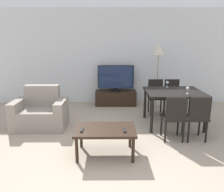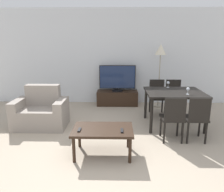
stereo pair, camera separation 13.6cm
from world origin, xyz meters
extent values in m
plane|color=tan|center=(0.00, 0.00, 0.00)|extent=(18.00, 18.00, 0.00)
cube|color=silver|center=(0.00, 3.64, 1.35)|extent=(7.27, 0.06, 2.70)
cube|color=gray|center=(-1.32, 1.64, 0.21)|extent=(0.73, 0.71, 0.42)
cube|color=gray|center=(-1.32, 1.89, 0.65)|extent=(0.73, 0.20, 0.46)
cube|color=gray|center=(-1.78, 1.64, 0.30)|extent=(0.18, 0.71, 0.60)
cube|color=gray|center=(-0.86, 1.64, 0.30)|extent=(0.18, 0.71, 0.60)
cube|color=black|center=(0.32, 3.35, 0.20)|extent=(1.16, 0.45, 0.41)
cylinder|color=black|center=(0.32, 3.35, 0.42)|extent=(0.32, 0.32, 0.03)
cylinder|color=black|center=(0.32, 3.35, 0.46)|extent=(0.04, 0.04, 0.05)
cube|color=black|center=(0.32, 3.35, 0.82)|extent=(1.02, 0.04, 0.66)
cube|color=#19284C|center=(0.32, 3.33, 0.82)|extent=(0.98, 0.01, 0.62)
cube|color=black|center=(0.08, 0.48, 0.43)|extent=(0.96, 0.61, 0.04)
cylinder|color=black|center=(-0.34, 0.23, 0.20)|extent=(0.05, 0.05, 0.41)
cylinder|color=black|center=(0.51, 0.23, 0.20)|extent=(0.05, 0.05, 0.41)
cylinder|color=black|center=(-0.34, 0.73, 0.20)|extent=(0.05, 0.05, 0.41)
cylinder|color=black|center=(0.51, 0.73, 0.20)|extent=(0.05, 0.05, 0.41)
cube|color=black|center=(1.53, 1.79, 0.74)|extent=(1.20, 1.01, 0.04)
cylinder|color=black|center=(0.99, 1.34, 0.36)|extent=(0.06, 0.06, 0.72)
cylinder|color=black|center=(2.07, 1.34, 0.36)|extent=(0.06, 0.06, 0.72)
cylinder|color=black|center=(0.99, 2.23, 0.36)|extent=(0.06, 0.06, 0.72)
cylinder|color=black|center=(2.07, 2.23, 0.36)|extent=(0.06, 0.06, 0.72)
cube|color=black|center=(1.32, 1.05, 0.43)|extent=(0.40, 0.40, 0.04)
cylinder|color=black|center=(1.16, 1.21, 0.21)|extent=(0.04, 0.04, 0.41)
cylinder|color=black|center=(1.48, 1.21, 0.21)|extent=(0.04, 0.04, 0.41)
cylinder|color=black|center=(1.16, 0.89, 0.21)|extent=(0.04, 0.04, 0.41)
cylinder|color=black|center=(1.48, 0.89, 0.21)|extent=(0.04, 0.04, 0.41)
cube|color=black|center=(1.32, 0.87, 0.65)|extent=(0.37, 0.04, 0.41)
cube|color=black|center=(1.74, 2.52, 0.43)|extent=(0.40, 0.40, 0.04)
cylinder|color=black|center=(1.58, 2.36, 0.21)|extent=(0.04, 0.04, 0.41)
cylinder|color=black|center=(1.90, 2.36, 0.21)|extent=(0.04, 0.04, 0.41)
cylinder|color=black|center=(1.58, 2.68, 0.21)|extent=(0.04, 0.04, 0.41)
cylinder|color=black|center=(1.90, 2.68, 0.21)|extent=(0.04, 0.04, 0.41)
cube|color=black|center=(1.74, 2.70, 0.65)|extent=(0.37, 0.04, 0.41)
cube|color=black|center=(1.74, 1.05, 0.43)|extent=(0.40, 0.40, 0.04)
cylinder|color=black|center=(1.58, 1.21, 0.21)|extent=(0.04, 0.04, 0.41)
cylinder|color=black|center=(1.90, 1.21, 0.21)|extent=(0.04, 0.04, 0.41)
cylinder|color=black|center=(1.58, 0.89, 0.21)|extent=(0.04, 0.04, 0.41)
cylinder|color=black|center=(1.90, 0.89, 0.21)|extent=(0.04, 0.04, 0.41)
cube|color=black|center=(1.74, 0.87, 0.65)|extent=(0.37, 0.04, 0.41)
cube|color=black|center=(1.32, 2.52, 0.43)|extent=(0.40, 0.40, 0.04)
cylinder|color=black|center=(1.16, 2.36, 0.21)|extent=(0.04, 0.04, 0.41)
cylinder|color=black|center=(1.48, 2.36, 0.21)|extent=(0.04, 0.04, 0.41)
cylinder|color=black|center=(1.16, 2.68, 0.21)|extent=(0.04, 0.04, 0.41)
cylinder|color=black|center=(1.48, 2.68, 0.21)|extent=(0.04, 0.04, 0.41)
cube|color=black|center=(1.32, 2.70, 0.65)|extent=(0.37, 0.04, 0.41)
cylinder|color=gray|center=(1.47, 3.21, 0.01)|extent=(0.24, 0.24, 0.02)
cylinder|color=gray|center=(1.47, 3.21, 0.73)|extent=(0.02, 0.02, 1.42)
cone|color=beige|center=(1.47, 3.21, 1.59)|extent=(0.30, 0.30, 0.29)
cube|color=black|center=(0.39, 0.39, 0.46)|extent=(0.04, 0.15, 0.02)
cube|color=black|center=(-0.28, 0.40, 0.46)|extent=(0.04, 0.15, 0.02)
cylinder|color=silver|center=(1.73, 1.52, 0.77)|extent=(0.06, 0.06, 0.01)
cylinder|color=silver|center=(1.73, 1.52, 0.81)|extent=(0.01, 0.01, 0.07)
sphere|color=silver|center=(1.73, 1.52, 0.88)|extent=(0.07, 0.07, 0.07)
cylinder|color=silver|center=(1.48, 2.18, 0.77)|extent=(0.06, 0.06, 0.01)
cylinder|color=silver|center=(1.48, 2.18, 0.81)|extent=(0.01, 0.01, 0.07)
sphere|color=silver|center=(1.48, 2.18, 0.88)|extent=(0.07, 0.07, 0.07)
camera|label=1|loc=(0.17, -2.75, 1.80)|focal=35.00mm
camera|label=2|loc=(0.30, -2.75, 1.80)|focal=35.00mm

